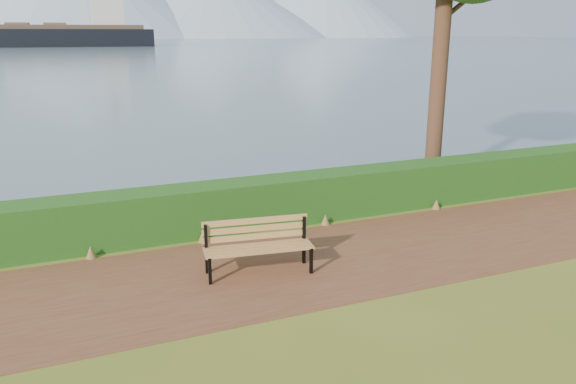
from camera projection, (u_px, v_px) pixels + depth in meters
name	position (u px, v px, depth m)	size (l,w,h in m)	color
ground	(295.00, 273.00, 9.69)	(140.00, 140.00, 0.00)	#50621C
path	(288.00, 266.00, 9.95)	(40.00, 3.40, 0.01)	#542F1D
hedge	(246.00, 204.00, 11.86)	(32.00, 0.85, 1.00)	#193F12
water	(54.00, 41.00, 240.25)	(700.00, 510.00, 0.00)	#455D70
bench	(258.00, 242.00, 9.62)	(1.91, 0.80, 0.93)	black
cargo_ship	(37.00, 36.00, 150.95)	(65.65, 13.55, 19.80)	black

